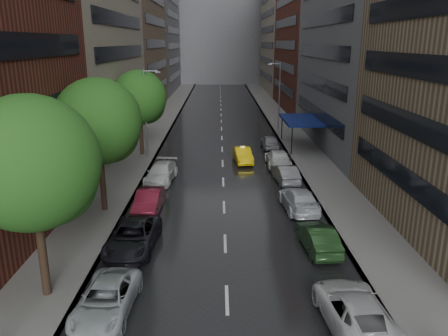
{
  "coord_description": "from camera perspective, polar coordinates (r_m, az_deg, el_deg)",
  "views": [
    {
      "loc": [
        -0.35,
        -14.08,
        11.76
      ],
      "look_at": [
        0.0,
        16.06,
        3.0
      ],
      "focal_mm": 35.0,
      "sensor_mm": 36.0,
      "label": 1
    }
  ],
  "objects": [
    {
      "name": "street_lamp_right",
      "position": [
        60.02,
        7.17,
        9.51
      ],
      "size": [
        1.74,
        0.22,
        9.0
      ],
      "color": "gray",
      "rests_on": "sidewalk_right"
    },
    {
      "name": "tree_mid",
      "position": [
        31.03,
        -16.16,
        5.82
      ],
      "size": [
        5.96,
        5.96,
        9.5
      ],
      "color": "#382619",
      "rests_on": "ground"
    },
    {
      "name": "street_lamp_left",
      "position": [
        45.22,
        -10.12,
        7.22
      ],
      "size": [
        1.74,
        0.22,
        9.0
      ],
      "color": "gray",
      "rests_on": "sidewalk_left"
    },
    {
      "name": "tree_far",
      "position": [
        46.49,
        -11.02,
        9.02
      ],
      "size": [
        5.67,
        5.67,
        9.03
      ],
      "color": "#382619",
      "rests_on": "ground"
    },
    {
      "name": "parked_cars_right",
      "position": [
        33.48,
        9.27,
        -3.16
      ],
      "size": [
        2.96,
        37.68,
        1.59
      ],
      "color": "silver",
      "rests_on": "ground"
    },
    {
      "name": "sidewalk_right",
      "position": [
        65.81,
        7.56,
        5.84
      ],
      "size": [
        4.0,
        140.0,
        0.15
      ],
      "primitive_type": "cube",
      "color": "gray",
      "rests_on": "ground"
    },
    {
      "name": "tree_near",
      "position": [
        20.89,
        -23.91,
        0.55
      ],
      "size": [
        6.07,
        6.07,
        9.67
      ],
      "color": "#382619",
      "rests_on": "ground"
    },
    {
      "name": "awning",
      "position": [
        50.7,
        10.01,
        6.17
      ],
      "size": [
        4.0,
        8.0,
        3.12
      ],
      "color": "navy",
      "rests_on": "sidewalk_right"
    },
    {
      "name": "sidewalk_left",
      "position": [
        65.71,
        -8.26,
        5.8
      ],
      "size": [
        4.0,
        140.0,
        0.15
      ],
      "primitive_type": "cube",
      "color": "gray",
      "rests_on": "ground"
    },
    {
      "name": "building_far",
      "position": [
        132.15,
        -0.53,
        18.05
      ],
      "size": [
        40.0,
        14.0,
        32.0
      ],
      "primitive_type": "cube",
      "color": "slate",
      "rests_on": "ground"
    },
    {
      "name": "buildings_left",
      "position": [
        74.45,
        -12.72,
        19.09
      ],
      "size": [
        8.0,
        108.0,
        38.0
      ],
      "color": "maroon",
      "rests_on": "ground"
    },
    {
      "name": "road",
      "position": [
        65.15,
        -0.34,
        5.81
      ],
      "size": [
        14.0,
        140.0,
        0.01
      ],
      "primitive_type": "cube",
      "color": "black",
      "rests_on": "ground"
    },
    {
      "name": "taxi",
      "position": [
        44.06,
        2.45,
        1.72
      ],
      "size": [
        2.07,
        4.68,
        1.49
      ],
      "primitive_type": "imported",
      "rotation": [
        0.0,
        0.0,
        0.11
      ],
      "color": "yellow",
      "rests_on": "ground"
    },
    {
      "name": "buildings_right",
      "position": [
        72.5,
        12.2,
        18.45
      ],
      "size": [
        8.05,
        109.1,
        36.0
      ],
      "color": "#937A5B",
      "rests_on": "ground"
    },
    {
      "name": "parked_cars_left",
      "position": [
        29.05,
        -10.69,
        -6.33
      ],
      "size": [
        2.87,
        24.64,
        1.59
      ],
      "color": "#B1B7BB",
      "rests_on": "ground"
    }
  ]
}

